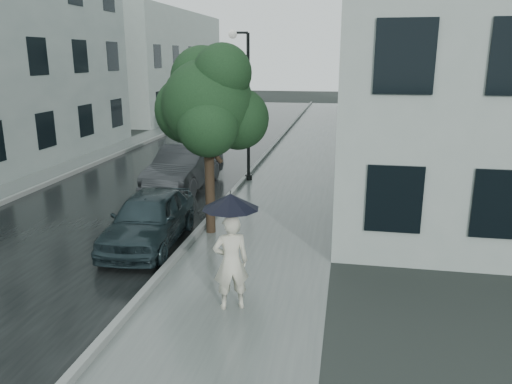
% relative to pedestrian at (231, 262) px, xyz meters
% --- Properties ---
extents(ground, '(120.00, 120.00, 0.00)m').
position_rel_pedestrian_xyz_m(ground, '(-0.23, 1.00, -0.93)').
color(ground, black).
rests_on(ground, ground).
extents(sidewalk, '(3.50, 60.00, 0.01)m').
position_rel_pedestrian_xyz_m(sidewalk, '(0.02, 13.00, -0.92)').
color(sidewalk, slate).
rests_on(sidewalk, ground).
extents(kerb_near, '(0.15, 60.00, 0.15)m').
position_rel_pedestrian_xyz_m(kerb_near, '(-1.80, 13.00, -0.85)').
color(kerb_near, slate).
rests_on(kerb_near, ground).
extents(asphalt_road, '(6.85, 60.00, 0.00)m').
position_rel_pedestrian_xyz_m(asphalt_road, '(-5.30, 13.00, -0.92)').
color(asphalt_road, black).
rests_on(asphalt_road, ground).
extents(kerb_far, '(0.15, 60.00, 0.15)m').
position_rel_pedestrian_xyz_m(kerb_far, '(-8.80, 13.00, -0.85)').
color(kerb_far, slate).
rests_on(kerb_far, ground).
extents(sidewalk_far, '(1.70, 60.00, 0.01)m').
position_rel_pedestrian_xyz_m(sidewalk_far, '(-9.73, 13.00, -0.92)').
color(sidewalk_far, '#4C5451').
rests_on(sidewalk_far, ground).
extents(building_near, '(7.02, 36.00, 9.00)m').
position_rel_pedestrian_xyz_m(building_near, '(5.24, 20.50, 3.57)').
color(building_near, '#8F9C96').
rests_on(building_near, ground).
extents(building_far_b, '(7.02, 18.00, 8.00)m').
position_rel_pedestrian_xyz_m(building_far_b, '(-14.00, 31.00, 3.07)').
color(building_far_b, '#8F9C96').
rests_on(building_far_b, ground).
extents(pedestrian, '(0.79, 0.66, 1.83)m').
position_rel_pedestrian_xyz_m(pedestrian, '(0.00, 0.00, 0.00)').
color(pedestrian, beige).
rests_on(pedestrian, sidewalk).
extents(umbrella, '(1.18, 1.18, 1.37)m').
position_rel_pedestrian_xyz_m(umbrella, '(0.02, -0.03, 1.19)').
color(umbrella, black).
rests_on(umbrella, ground).
extents(street_tree, '(3.05, 2.77, 4.94)m').
position_rel_pedestrian_xyz_m(street_tree, '(-1.51, 4.09, 2.52)').
color(street_tree, '#332619').
rests_on(street_tree, ground).
extents(lamp_post, '(0.84, 0.37, 5.53)m').
position_rel_pedestrian_xyz_m(lamp_post, '(-1.82, 9.98, 2.22)').
color(lamp_post, black).
rests_on(lamp_post, ground).
extents(car_near, '(1.81, 4.06, 1.36)m').
position_rel_pedestrian_xyz_m(car_near, '(-2.79, 2.88, -0.24)').
color(car_near, '#19262A').
rests_on(car_near, ground).
extents(car_far, '(1.74, 4.65, 1.52)m').
position_rel_pedestrian_xyz_m(car_far, '(-3.71, 8.40, -0.16)').
color(car_far, '#26292C').
rests_on(car_far, ground).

